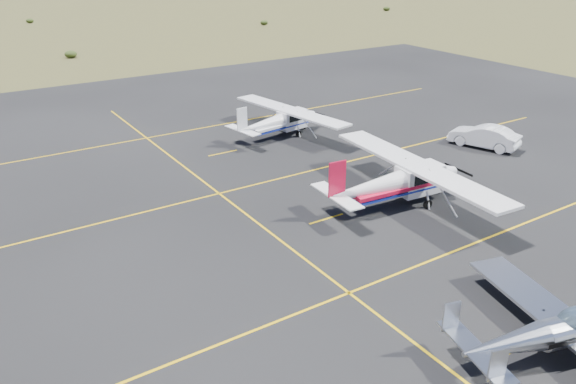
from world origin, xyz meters
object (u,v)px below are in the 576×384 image
object	(u,v)px
aircraft_plain	(279,120)
aircraft_low_wing	(560,332)
aircraft_cessna	(398,180)
sedan	(484,136)

from	to	relation	value
aircraft_plain	aircraft_low_wing	bearing A→B (deg)	-109.68
aircraft_cessna	sedan	size ratio (longest dim) A/B	2.71
aircraft_low_wing	sedan	world-z (taller)	aircraft_low_wing
aircraft_cessna	sedan	xyz separation A→B (m)	(10.79, 3.44, -0.60)
aircraft_low_wing	aircraft_cessna	xyz separation A→B (m)	(3.63, 11.28, 0.36)
aircraft_cessna	aircraft_low_wing	bearing A→B (deg)	-103.56
sedan	aircraft_plain	bearing A→B (deg)	-62.01
aircraft_cessna	aircraft_plain	world-z (taller)	aircraft_cessna
aircraft_cessna	sedan	world-z (taller)	aircraft_cessna
aircraft_cessna	aircraft_plain	distance (m)	12.56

